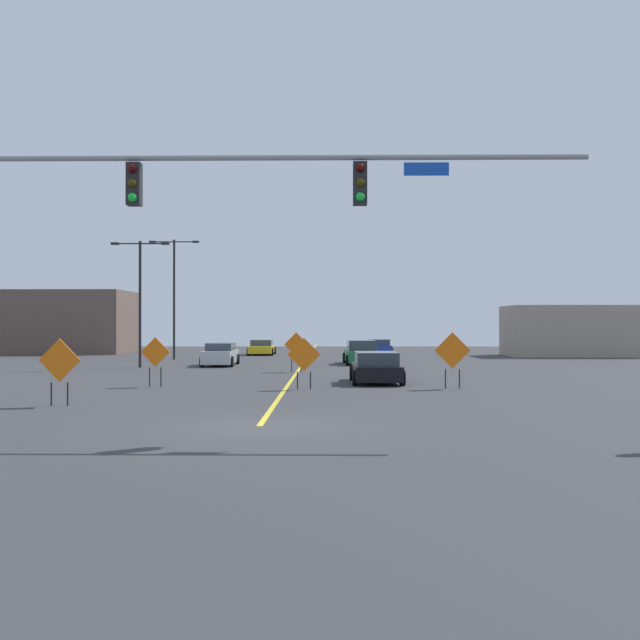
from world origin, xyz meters
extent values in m
plane|color=#38383A|center=(0.00, 0.00, 0.00)|extent=(127.66, 127.66, 0.00)
cube|color=yellow|center=(0.00, 35.46, 0.00)|extent=(0.16, 70.92, 0.01)
cylinder|color=gray|center=(-0.31, 0.00, 6.58)|extent=(16.65, 0.14, 0.14)
cube|color=black|center=(-3.08, 0.00, 5.94)|extent=(0.34, 0.32, 1.05)
sphere|color=#3A0503|center=(-3.08, -0.17, 6.29)|extent=(0.22, 0.22, 0.22)
sphere|color=#3C3106|center=(-3.08, -0.17, 5.94)|extent=(0.22, 0.22, 0.22)
sphere|color=green|center=(-3.08, -0.17, 5.59)|extent=(0.22, 0.22, 0.22)
cube|color=black|center=(2.46, 0.00, 5.94)|extent=(0.34, 0.32, 1.05)
sphere|color=#3A0503|center=(2.46, -0.17, 6.29)|extent=(0.22, 0.22, 0.22)
sphere|color=#3C3106|center=(2.46, -0.17, 5.94)|extent=(0.22, 0.22, 0.22)
sphere|color=green|center=(2.46, -0.17, 5.59)|extent=(0.22, 0.22, 0.22)
cube|color=#1447B7|center=(4.09, 0.00, 6.29)|extent=(1.10, 0.03, 0.32)
cylinder|color=black|center=(-9.32, 33.63, 4.23)|extent=(0.16, 0.16, 8.46)
cylinder|color=black|center=(-10.09, 33.63, 8.31)|extent=(1.54, 0.08, 0.08)
cube|color=#262628|center=(-10.86, 33.63, 8.31)|extent=(0.44, 0.24, 0.14)
cylinder|color=black|center=(-8.55, 33.63, 8.31)|extent=(1.54, 0.08, 0.08)
cube|color=#262628|center=(-7.78, 33.63, 8.31)|extent=(0.44, 0.24, 0.14)
cylinder|color=black|center=(-9.24, 24.08, 3.64)|extent=(0.16, 0.16, 7.29)
cylinder|color=black|center=(-9.97, 24.08, 7.14)|extent=(1.46, 0.08, 0.08)
cube|color=#262628|center=(-10.69, 24.08, 7.14)|extent=(0.44, 0.24, 0.14)
cylinder|color=black|center=(-8.51, 24.08, 7.14)|extent=(1.46, 0.08, 0.08)
cube|color=#262628|center=(-7.78, 24.08, 7.14)|extent=(0.44, 0.24, 0.14)
cube|color=orange|center=(-6.55, 4.38, 1.40)|extent=(1.32, 0.13, 1.32)
cylinder|color=black|center=(-6.81, 4.40, 0.36)|extent=(0.05, 0.05, 0.71)
cylinder|color=black|center=(-6.30, 4.36, 0.36)|extent=(0.05, 0.05, 0.71)
cube|color=orange|center=(-0.05, 20.29, 1.43)|extent=(1.27, 0.34, 1.30)
cylinder|color=black|center=(-0.29, 20.35, 0.38)|extent=(0.05, 0.05, 0.76)
cylinder|color=black|center=(0.20, 20.23, 0.38)|extent=(0.05, 0.05, 0.76)
cube|color=orange|center=(-5.27, 11.26, 1.38)|extent=(1.19, 0.13, 1.19)
cylinder|color=black|center=(-5.50, 11.28, 0.38)|extent=(0.05, 0.05, 0.77)
cylinder|color=black|center=(-5.03, 11.24, 0.38)|extent=(0.05, 0.05, 0.77)
cube|color=orange|center=(0.72, 10.16, 1.33)|extent=(1.28, 0.09, 1.28)
cylinder|color=black|center=(0.47, 10.15, 0.34)|extent=(0.05, 0.05, 0.67)
cylinder|color=black|center=(0.97, 10.17, 0.34)|extent=(0.05, 0.05, 0.67)
cube|color=orange|center=(6.47, 10.56, 1.48)|extent=(1.41, 0.15, 1.41)
cylinder|color=black|center=(6.20, 10.54, 0.38)|extent=(0.05, 0.05, 0.75)
cylinder|color=black|center=(6.75, 10.58, 0.38)|extent=(0.05, 0.05, 0.75)
cube|color=black|center=(3.68, 13.33, 0.47)|extent=(1.96, 4.34, 0.62)
cube|color=#333D47|center=(3.68, 13.12, 1.05)|extent=(1.75, 2.49, 0.54)
cylinder|color=black|center=(4.62, 14.85, 0.32)|extent=(0.23, 0.64, 0.64)
cylinder|color=black|center=(2.71, 14.83, 0.32)|extent=(0.23, 0.64, 0.64)
cylinder|color=black|center=(4.65, 11.83, 0.32)|extent=(0.23, 0.64, 0.64)
cylinder|color=black|center=(2.74, 11.81, 0.32)|extent=(0.23, 0.64, 0.64)
cube|color=#1E389E|center=(5.64, 41.68, 0.48)|extent=(1.90, 4.40, 0.63)
cube|color=#333D47|center=(5.65, 41.46, 1.03)|extent=(1.65, 2.51, 0.48)
cylinder|color=black|center=(6.45, 43.23, 0.32)|extent=(0.24, 0.65, 0.64)
cylinder|color=black|center=(4.72, 43.16, 0.32)|extent=(0.24, 0.65, 0.64)
cylinder|color=black|center=(6.57, 40.20, 0.32)|extent=(0.24, 0.65, 0.64)
cylinder|color=black|center=(4.83, 40.13, 0.32)|extent=(0.24, 0.65, 0.64)
cube|color=#196B38|center=(3.65, 27.96, 0.52)|extent=(2.06, 4.56, 0.72)
cube|color=#333D47|center=(3.65, 27.73, 1.18)|extent=(1.78, 2.43, 0.61)
cylinder|color=black|center=(4.51, 29.57, 0.32)|extent=(0.25, 0.65, 0.64)
cylinder|color=black|center=(2.64, 29.49, 0.32)|extent=(0.25, 0.65, 0.64)
cylinder|color=black|center=(4.65, 26.43, 0.32)|extent=(0.25, 0.65, 0.64)
cylinder|color=black|center=(2.78, 26.35, 0.32)|extent=(0.25, 0.65, 0.64)
cube|color=gold|center=(-3.84, 41.45, 0.45)|extent=(1.90, 4.28, 0.57)
cube|color=#333D47|center=(-3.85, 41.67, 0.98)|extent=(1.70, 2.52, 0.49)
cylinder|color=black|center=(-4.77, 39.95, 0.32)|extent=(0.22, 0.64, 0.64)
cylinder|color=black|center=(-2.90, 39.97, 0.32)|extent=(0.22, 0.64, 0.64)
cylinder|color=black|center=(-4.79, 42.94, 0.32)|extent=(0.22, 0.64, 0.64)
cylinder|color=black|center=(-2.92, 42.95, 0.32)|extent=(0.22, 0.64, 0.64)
cube|color=#B7BABF|center=(-4.90, 26.11, 0.53)|extent=(1.79, 4.62, 0.75)
cube|color=#333D47|center=(-4.90, 26.34, 1.13)|extent=(1.58, 2.63, 0.46)
cylinder|color=black|center=(-5.73, 24.49, 0.32)|extent=(0.23, 0.64, 0.64)
cylinder|color=black|center=(-4.02, 24.52, 0.32)|extent=(0.23, 0.64, 0.64)
cylinder|color=black|center=(-5.78, 27.70, 0.32)|extent=(0.23, 0.64, 0.64)
cylinder|color=black|center=(-4.07, 27.73, 0.32)|extent=(0.23, 0.64, 0.64)
cube|color=gray|center=(20.82, 39.51, 1.96)|extent=(10.52, 5.60, 3.92)
cube|color=brown|center=(-21.55, 45.16, 2.67)|extent=(11.72, 7.66, 5.34)
camera|label=1|loc=(1.74, -17.89, 2.50)|focal=41.13mm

